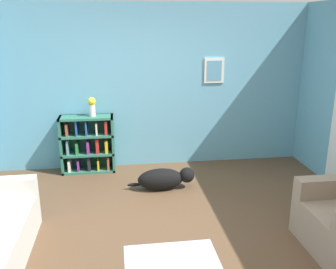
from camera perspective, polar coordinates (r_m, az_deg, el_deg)
name	(u,v)px	position (r m, az deg, el deg)	size (l,w,h in m)	color
ground_plane	(173,233)	(4.39, 0.75, -14.77)	(14.00, 14.00, 0.00)	brown
wall_back	(152,87)	(6.06, -2.42, 7.28)	(5.60, 0.13, 2.60)	#609EB7
bookshelf	(88,144)	(6.05, -12.09, -1.50)	(0.83, 0.31, 0.90)	#2D6B56
dog	(164,179)	(5.35, -0.54, -6.74)	(0.96, 0.28, 0.31)	black
vase	(92,106)	(5.87, -11.52, 4.34)	(0.12, 0.12, 0.30)	silver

